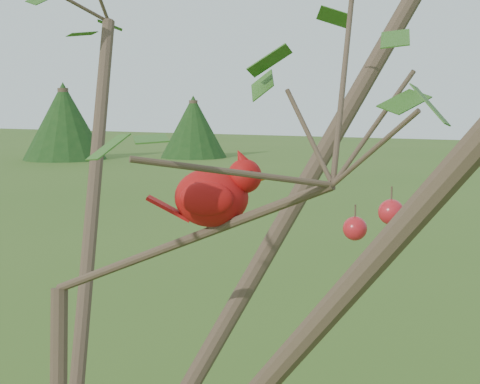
{
  "coord_description": "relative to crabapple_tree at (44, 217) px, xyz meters",
  "views": [
    {
      "loc": [
        0.93,
        -1.05,
        2.34
      ],
      "look_at": [
        0.37,
        0.09,
        2.17
      ],
      "focal_mm": 55.0,
      "sensor_mm": 36.0,
      "label": 1
    }
  ],
  "objects": [
    {
      "name": "crabapple_tree",
      "position": [
        0.0,
        0.0,
        0.0
      ],
      "size": [
        2.35,
        2.05,
        2.95
      ],
      "color": "#3C2A20",
      "rests_on": "ground"
    },
    {
      "name": "cardinal",
      "position": [
        0.3,
        0.1,
        0.05
      ],
      "size": [
        0.21,
        0.14,
        0.15
      ],
      "rotation": [
        0.0,
        0.0,
        0.42
      ],
      "color": "#AC0F0E",
      "rests_on": "ground"
    }
  ]
}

